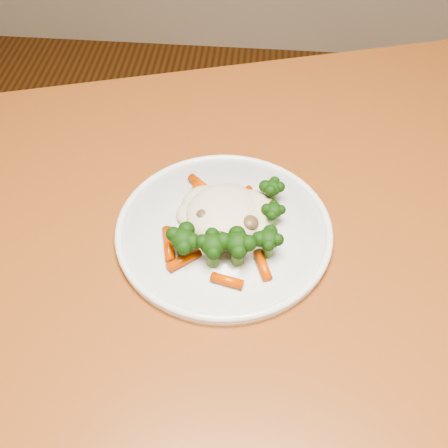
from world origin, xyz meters
name	(u,v)px	position (x,y,z in m)	size (l,w,h in m)	color
dining_table	(254,289)	(-0.17, -0.20, 0.65)	(1.38, 1.11, 0.75)	#975022
plate	(224,231)	(-0.22, -0.18, 0.76)	(0.27, 0.27, 0.01)	white
meal	(228,222)	(-0.21, -0.19, 0.78)	(0.15, 0.18, 0.04)	beige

